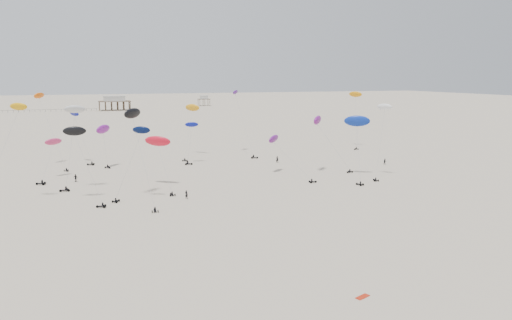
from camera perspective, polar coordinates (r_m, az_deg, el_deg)
name	(u,v)px	position (r m, az deg, el deg)	size (l,w,h in m)	color
ground_plane	(166,134)	(209.64, -10.30, 2.98)	(900.00, 900.00, 0.00)	#C3B19B
pavilion_main	(115,104)	(356.90, -15.86, 6.17)	(21.00, 13.00, 9.80)	brown
pavilion_small	(204,101)	(397.23, -5.97, 6.70)	(9.00, 7.00, 8.00)	brown
pier_fence	(32,111)	(357.52, -24.21, 5.14)	(80.20, 0.20, 1.50)	black
rig_0	(44,109)	(142.84, -23.05, 5.37)	(8.65, 15.84, 22.23)	black
rig_1	(382,124)	(120.70, 14.25, 3.99)	(7.39, 7.84, 17.63)	black
rig_2	(79,128)	(144.44, -19.54, 3.43)	(6.44, 9.66, 14.86)	black
rig_3	(6,139)	(103.26, -26.66, 2.14)	(9.62, 9.09, 19.58)	black
rig_4	(192,114)	(150.98, -7.38, 5.29)	(8.24, 15.30, 18.05)	black
rig_5	(135,149)	(98.52, -13.72, 1.24)	(8.25, 3.97, 14.40)	black
rig_6	(104,133)	(135.73, -17.02, 2.96)	(5.06, 5.88, 11.45)	black
rig_7	(243,118)	(151.31, -1.51, 4.85)	(4.04, 17.24, 22.49)	black
rig_8	(357,125)	(121.46, 11.49, 3.90)	(9.60, 14.69, 16.77)	black
rig_9	(356,102)	(170.65, 11.31, 6.51)	(6.74, 10.84, 19.14)	black
rig_10	(72,130)	(110.77, -20.28, 3.20)	(6.29, 4.06, 18.01)	black
rig_11	(191,138)	(137.05, -7.50, 2.49)	(4.92, 5.35, 11.49)	black
rig_12	(50,153)	(124.90, -22.51, 0.69)	(6.06, 11.49, 11.45)	black
rig_13	(321,126)	(124.74, 7.42, 3.92)	(10.35, 7.83, 14.90)	black
rig_14	(278,144)	(121.89, 2.57, 1.84)	(7.14, 17.88, 16.56)	black
rig_15	(159,144)	(110.40, -11.08, 1.76)	(6.58, 15.18, 13.91)	black
rig_16	(135,126)	(99.64, -13.62, 3.80)	(4.83, 17.30, 20.61)	black
rig_17	(80,146)	(100.37, -19.49, 1.56)	(7.23, 10.14, 15.35)	black
spectator_0	(187,199)	(99.02, -7.95, -4.41)	(0.72, 0.50, 1.99)	black
spectator_1	(385,165)	(139.44, 14.51, -0.51)	(0.92, 0.54, 1.89)	black
spectator_2	(76,182)	(120.70, -19.90, -2.34)	(1.22, 0.65, 2.06)	black
spectator_3	(277,163)	(138.13, 2.44, -0.30)	(0.78, 0.53, 2.14)	black
grounded_kite_b	(363,297)	(57.73, 12.09, -15.07)	(1.80, 0.70, 0.07)	#B5210B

